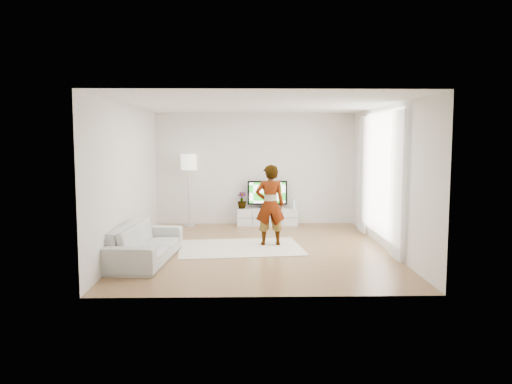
{
  "coord_description": "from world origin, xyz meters",
  "views": [
    {
      "loc": [
        -0.26,
        -9.61,
        2.14
      ],
      "look_at": [
        -0.04,
        0.4,
        1.08
      ],
      "focal_mm": 35.0,
      "sensor_mm": 36.0,
      "label": 1
    }
  ],
  "objects_px": {
    "media_console": "(267,217)",
    "floor_lamp": "(189,165)",
    "player": "(270,205)",
    "sofa": "(145,243)",
    "rug": "(240,247)",
    "television": "(267,193)"
  },
  "relations": [
    {
      "from": "player",
      "to": "media_console",
      "type": "bearing_deg",
      "value": -94.93
    },
    {
      "from": "television",
      "to": "floor_lamp",
      "type": "bearing_deg",
      "value": -177.28
    },
    {
      "from": "sofa",
      "to": "media_console",
      "type": "bearing_deg",
      "value": -27.3
    },
    {
      "from": "television",
      "to": "sofa",
      "type": "xyz_separation_m",
      "value": [
        -2.32,
        -3.72,
        -0.47
      ]
    },
    {
      "from": "player",
      "to": "floor_lamp",
      "type": "relative_size",
      "value": 0.92
    },
    {
      "from": "rug",
      "to": "sofa",
      "type": "distance_m",
      "value": 1.99
    },
    {
      "from": "player",
      "to": "television",
      "type": "bearing_deg",
      "value": -94.92
    },
    {
      "from": "rug",
      "to": "player",
      "type": "relative_size",
      "value": 1.47
    },
    {
      "from": "media_console",
      "to": "floor_lamp",
      "type": "relative_size",
      "value": 0.85
    },
    {
      "from": "player",
      "to": "sofa",
      "type": "xyz_separation_m",
      "value": [
        -2.27,
        -1.27,
        -0.5
      ]
    },
    {
      "from": "media_console",
      "to": "sofa",
      "type": "xyz_separation_m",
      "value": [
        -2.32,
        -3.69,
        0.11
      ]
    },
    {
      "from": "media_console",
      "to": "player",
      "type": "bearing_deg",
      "value": -91.34
    },
    {
      "from": "floor_lamp",
      "to": "sofa",
      "type": "bearing_deg",
      "value": -95.92
    },
    {
      "from": "floor_lamp",
      "to": "rug",
      "type": "bearing_deg",
      "value": -63.49
    },
    {
      "from": "television",
      "to": "rug",
      "type": "relative_size",
      "value": 0.41
    },
    {
      "from": "floor_lamp",
      "to": "player",
      "type": "bearing_deg",
      "value": -51.19
    },
    {
      "from": "media_console",
      "to": "floor_lamp",
      "type": "bearing_deg",
      "value": -178.09
    },
    {
      "from": "sofa",
      "to": "player",
      "type": "bearing_deg",
      "value": -55.78
    },
    {
      "from": "sofa",
      "to": "floor_lamp",
      "type": "height_order",
      "value": "floor_lamp"
    },
    {
      "from": "media_console",
      "to": "floor_lamp",
      "type": "height_order",
      "value": "floor_lamp"
    },
    {
      "from": "player",
      "to": "sofa",
      "type": "height_order",
      "value": "player"
    },
    {
      "from": "television",
      "to": "sofa",
      "type": "bearing_deg",
      "value": -122.01
    }
  ]
}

